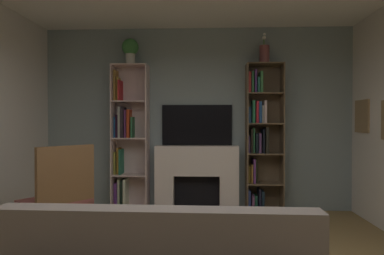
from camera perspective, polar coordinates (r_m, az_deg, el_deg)
name	(u,v)px	position (r m, az deg, el deg)	size (l,w,h in m)	color
wall_back_accent	(197,119)	(5.58, 0.84, 1.37)	(4.94, 0.06, 2.87)	gray
fireplace	(197,176)	(5.49, 0.78, -7.96)	(1.39, 0.55, 1.02)	white
tv	(197,125)	(5.52, 0.82, 0.40)	(1.09, 0.06, 0.63)	black
bookshelf_left	(127,142)	(5.58, -10.53, -2.37)	(0.55, 0.32, 2.27)	beige
bookshelf_right	(260,139)	(5.48, 11.02, -1.91)	(0.55, 0.34, 2.27)	brown
potted_plant	(130,49)	(5.64, -10.00, 12.42)	(0.26, 0.26, 0.40)	silver
vase_with_flowers	(264,53)	(5.56, 11.68, 11.71)	(0.15, 0.15, 0.47)	brown
armchair	(59,196)	(4.27, -20.83, -10.35)	(0.86, 0.87, 1.13)	brown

